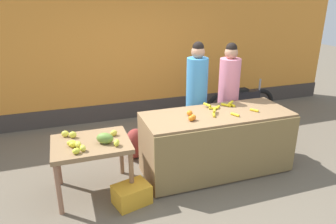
{
  "coord_description": "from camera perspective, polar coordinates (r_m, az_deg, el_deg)",
  "views": [
    {
      "loc": [
        -1.51,
        -3.75,
        2.51
      ],
      "look_at": [
        -0.17,
        0.15,
        0.97
      ],
      "focal_mm": 33.57,
      "sensor_mm": 36.0,
      "label": 1
    }
  ],
  "objects": [
    {
      "name": "ground_plane",
      "position": [
        4.76,
        2.59,
        -11.34
      ],
      "size": [
        24.0,
        24.0,
        0.0
      ],
      "primitive_type": "plane",
      "color": "#665B4C"
    },
    {
      "name": "market_wall_back",
      "position": [
        6.66,
        -5.64,
        10.68
      ],
      "size": [
        9.41,
        0.23,
        2.83
      ],
      "color": "orange",
      "rests_on": "ground"
    },
    {
      "name": "fruit_stall_counter",
      "position": [
        4.72,
        8.74,
        -5.48
      ],
      "size": [
        2.16,
        0.87,
        0.92
      ],
      "color": "olive",
      "rests_on": "ground"
    },
    {
      "name": "side_table_wooden",
      "position": [
        4.19,
        -13.76,
        -6.46
      ],
      "size": [
        0.98,
        0.78,
        0.74
      ],
      "color": "olive",
      "rests_on": "ground"
    },
    {
      "name": "banana_bunch_pile",
      "position": [
        4.7,
        10.13,
        0.72
      ],
      "size": [
        0.73,
        0.57,
        0.07
      ],
      "color": "yellow",
      "rests_on": "fruit_stall_counter"
    },
    {
      "name": "orange_pile",
      "position": [
        4.29,
        4.25,
        -0.76
      ],
      "size": [
        0.14,
        0.27,
        0.08
      ],
      "color": "orange",
      "rests_on": "fruit_stall_counter"
    },
    {
      "name": "mango_papaya_pile",
      "position": [
        4.07,
        -13.45,
        -4.96
      ],
      "size": [
        0.73,
        0.64,
        0.14
      ],
      "color": "yellow",
      "rests_on": "side_table_wooden"
    },
    {
      "name": "vendor_woman_blue_shirt",
      "position": [
        5.1,
        5.2,
        2.42
      ],
      "size": [
        0.34,
        0.34,
        1.85
      ],
      "color": "#33333D",
      "rests_on": "ground"
    },
    {
      "name": "vendor_woman_pink_shirt",
      "position": [
        5.31,
        10.86,
        2.65
      ],
      "size": [
        0.34,
        0.34,
        1.81
      ],
      "color": "#33333D",
      "rests_on": "ground"
    },
    {
      "name": "parked_motorcycle",
      "position": [
        6.71,
        13.04,
        1.67
      ],
      "size": [
        1.6,
        0.18,
        0.88
      ],
      "color": "black",
      "rests_on": "ground"
    },
    {
      "name": "produce_crate",
      "position": [
        4.15,
        -6.6,
        -14.63
      ],
      "size": [
        0.51,
        0.42,
        0.26
      ],
      "primitive_type": "cube",
      "rotation": [
        0.0,
        0.0,
        0.26
      ],
      "color": "gold",
      "rests_on": "ground"
    },
    {
      "name": "produce_sack",
      "position": [
        5.12,
        -5.98,
        -5.72
      ],
      "size": [
        0.46,
        0.44,
        0.51
      ],
      "primitive_type": "ellipsoid",
      "rotation": [
        0.0,
        0.0,
        0.51
      ],
      "color": "maroon",
      "rests_on": "ground"
    }
  ]
}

